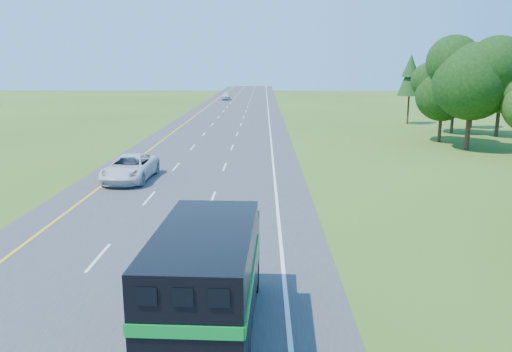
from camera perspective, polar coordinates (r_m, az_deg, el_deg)
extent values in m
cube|color=#38383A|center=(49.39, -4.66, 3.83)|extent=(15.00, 260.00, 0.04)
cube|color=yellow|center=(50.21, -10.93, 3.82)|extent=(0.15, 260.00, 0.01)
cube|color=white|center=(49.16, 1.75, 3.86)|extent=(0.15, 260.00, 0.01)
cylinder|color=black|center=(17.35, -7.14, -11.20)|extent=(0.38, 1.08, 1.06)
cylinder|color=black|center=(17.12, -0.29, -11.43)|extent=(0.38, 1.08, 1.06)
cube|color=black|center=(14.40, -5.25, -15.90)|extent=(2.62, 7.82, 0.27)
cube|color=black|center=(16.68, -3.84, -7.79)|extent=(2.44, 1.83, 1.84)
cube|color=black|center=(17.35, -3.51, -5.27)|extent=(2.13, 0.14, 0.58)
cube|color=black|center=(13.15, -5.81, -11.68)|extent=(2.63, 5.70, 2.66)
cube|color=#078427|center=(10.62, -8.25, -17.27)|extent=(2.42, 0.13, 0.29)
cube|color=#078427|center=(13.34, -11.14, -10.89)|extent=(0.25, 5.61, 0.29)
cube|color=#078427|center=(12.97, -0.34, -11.33)|extent=(0.25, 5.61, 0.29)
cube|color=black|center=(10.42, -12.41, -13.32)|extent=(0.44, 0.06, 0.39)
cube|color=black|center=(10.26, -8.39, -13.58)|extent=(0.44, 0.06, 0.39)
cube|color=black|center=(10.15, -4.25, -13.78)|extent=(0.44, 0.06, 0.39)
imported|color=silver|center=(34.04, -14.20, 0.93)|extent=(2.95, 6.04, 1.65)
imported|color=silver|center=(109.00, -3.47, 9.09)|extent=(2.12, 4.71, 1.57)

